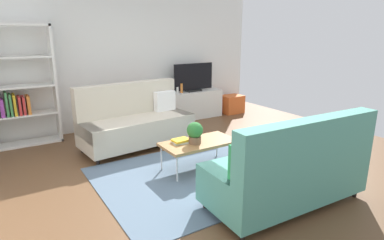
{
  "coord_description": "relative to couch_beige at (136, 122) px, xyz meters",
  "views": [
    {
      "loc": [
        -2.37,
        -3.73,
        1.94
      ],
      "look_at": [
        0.15,
        0.28,
        0.65
      ],
      "focal_mm": 29.82,
      "sensor_mm": 36.0,
      "label": 1
    }
  ],
  "objects": [
    {
      "name": "wall_far",
      "position": [
        0.34,
        1.45,
        1.01
      ],
      "size": [
        6.4,
        0.12,
        2.9
      ],
      "primitive_type": "cube",
      "color": "white",
      "rests_on": "ground_plane"
    },
    {
      "name": "couch_green",
      "position": [
        0.68,
        -2.84,
        0.0
      ],
      "size": [
        1.94,
        0.92,
        1.1
      ],
      "rotation": [
        0.0,
        0.0,
        -0.04
      ],
      "color": "teal",
      "rests_on": "ground_plane"
    },
    {
      "name": "tv_console",
      "position": [
        1.89,
        1.11,
        -0.12
      ],
      "size": [
        1.4,
        0.44,
        0.64
      ],
      "primitive_type": "cube",
      "color": "silver",
      "rests_on": "ground_plane"
    },
    {
      "name": "tv",
      "position": [
        1.89,
        1.09,
        0.51
      ],
      "size": [
        1.0,
        0.2,
        0.64
      ],
      "color": "black",
      "rests_on": "tv_console"
    },
    {
      "name": "couch_beige",
      "position": [
        0.0,
        0.0,
        0.0
      ],
      "size": [
        1.97,
        1.02,
        1.1
      ],
      "rotation": [
        0.0,
        0.0,
        3.24
      ],
      "color": "beige",
      "rests_on": "ground_plane"
    },
    {
      "name": "potted_plant",
      "position": [
        0.3,
        -1.45,
        0.15
      ],
      "size": [
        0.23,
        0.23,
        0.31
      ],
      "color": "brown",
      "rests_on": "coffee_table"
    },
    {
      "name": "storage_trunk",
      "position": [
        2.99,
        1.01,
        -0.22
      ],
      "size": [
        0.52,
        0.4,
        0.44
      ],
      "primitive_type": "cube",
      "color": "orange",
      "rests_on": "ground_plane"
    },
    {
      "name": "bottle_1",
      "position": [
        1.56,
        1.07,
        0.31
      ],
      "size": [
        0.06,
        0.06,
        0.21
      ],
      "primitive_type": "cylinder",
      "color": "orange",
      "rests_on": "tv_console"
    },
    {
      "name": "bottle_0",
      "position": [
        1.45,
        1.07,
        0.27
      ],
      "size": [
        0.06,
        0.06,
        0.14
      ],
      "primitive_type": "cylinder",
      "color": "silver",
      "rests_on": "tv_console"
    },
    {
      "name": "vase_0",
      "position": [
        1.31,
        1.16,
        0.28
      ],
      "size": [
        0.08,
        0.08,
        0.16
      ],
      "primitive_type": "cylinder",
      "color": "#4C72B2",
      "rests_on": "tv_console"
    },
    {
      "name": "table_book_1",
      "position": [
        0.14,
        -1.33,
        0.02
      ],
      "size": [
        0.25,
        0.19,
        0.03
      ],
      "primitive_type": "cube",
      "rotation": [
        0.0,
        0.0,
        0.05
      ],
      "color": "gold",
      "rests_on": "table_book_0"
    },
    {
      "name": "ground_plane",
      "position": [
        0.34,
        -1.35,
        -0.44
      ],
      "size": [
        7.68,
        7.68,
        0.0
      ],
      "primitive_type": "plane",
      "color": "brown"
    },
    {
      "name": "area_rug",
      "position": [
        0.34,
        -1.62,
        -0.44
      ],
      "size": [
        2.9,
        2.2,
        0.01
      ],
      "primitive_type": "cube",
      "color": "slate",
      "rests_on": "ground_plane"
    },
    {
      "name": "coffee_table",
      "position": [
        0.39,
        -1.42,
        -0.05
      ],
      "size": [
        1.1,
        0.56,
        0.42
      ],
      "color": "#9E7042",
      "rests_on": "ground_plane"
    },
    {
      "name": "bookshelf",
      "position": [
        -1.65,
        1.13,
        0.54
      ],
      "size": [
        1.1,
        0.36,
        2.1
      ],
      "color": "white",
      "rests_on": "ground_plane"
    },
    {
      "name": "table_book_0",
      "position": [
        0.14,
        -1.33,
        -0.01
      ],
      "size": [
        0.27,
        0.22,
        0.03
      ],
      "primitive_type": "cube",
      "rotation": [
        0.0,
        0.0,
        -0.17
      ],
      "color": "silver",
      "rests_on": "coffee_table"
    }
  ]
}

